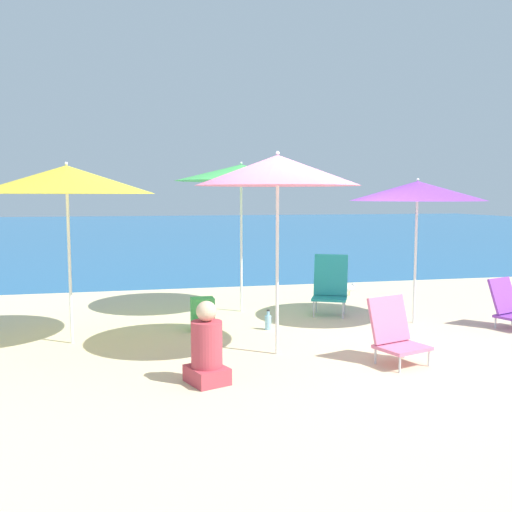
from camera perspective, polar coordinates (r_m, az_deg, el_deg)
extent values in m
plane|color=beige|center=(6.79, 6.10, -9.26)|extent=(60.00, 60.00, 0.00)
cube|color=#23669E|center=(31.03, -8.90, 2.71)|extent=(60.00, 40.00, 0.01)
cylinder|color=white|center=(8.26, 15.64, -0.63)|extent=(0.04, 0.04, 1.72)
cone|color=purple|center=(8.21, 15.84, 6.28)|extent=(1.86, 1.86, 0.27)
sphere|color=white|center=(8.21, 15.87, 7.36)|extent=(0.04, 0.04, 0.04)
cylinder|color=white|center=(7.20, -18.12, -1.29)|extent=(0.04, 0.04, 1.81)
cone|color=yellow|center=(7.15, -18.41, 7.27)|extent=(2.07, 2.07, 0.33)
sphere|color=white|center=(7.16, -18.46, 8.76)|extent=(0.04, 0.04, 0.04)
cylinder|color=white|center=(6.37, 2.14, -1.52)|extent=(0.04, 0.04, 1.90)
cone|color=pink|center=(6.32, 2.18, 8.56)|extent=(1.83, 1.83, 0.33)
sphere|color=white|center=(6.33, 2.18, 10.25)|extent=(0.04, 0.04, 0.04)
cylinder|color=white|center=(8.75, -1.48, 0.92)|extent=(0.04, 0.04, 2.01)
cone|color=#47B756|center=(8.72, -1.50, 8.33)|extent=(2.02, 2.02, 0.25)
sphere|color=white|center=(8.72, -1.50, 9.28)|extent=(0.04, 0.04, 0.04)
cylinder|color=silver|center=(8.40, 22.82, -6.19)|extent=(0.02, 0.02, 0.15)
cylinder|color=silver|center=(8.72, 24.25, -5.81)|extent=(0.02, 0.02, 0.15)
cube|color=purple|center=(8.52, 23.47, -3.63)|extent=(0.50, 0.35, 0.47)
cylinder|color=silver|center=(6.05, 14.18, -10.47)|extent=(0.02, 0.02, 0.17)
cylinder|color=silver|center=(6.35, 16.91, -9.76)|extent=(0.02, 0.02, 0.17)
cylinder|color=silver|center=(6.30, 11.86, -9.76)|extent=(0.02, 0.02, 0.17)
cylinder|color=silver|center=(6.59, 14.59, -9.13)|extent=(0.02, 0.02, 0.17)
cube|color=pink|center=(6.29, 14.42, -8.86)|extent=(0.60, 0.55, 0.04)
cube|color=pink|center=(6.37, 13.14, -6.16)|extent=(0.53, 0.32, 0.49)
cylinder|color=silver|center=(8.45, 5.79, -5.34)|extent=(0.02, 0.02, 0.25)
cylinder|color=silver|center=(8.41, 8.69, -5.42)|extent=(0.02, 0.02, 0.25)
cylinder|color=silver|center=(8.78, 6.03, -4.90)|extent=(0.02, 0.02, 0.25)
cylinder|color=silver|center=(8.75, 8.83, -4.98)|extent=(0.02, 0.02, 0.25)
cube|color=teal|center=(8.57, 7.35, -4.23)|extent=(0.63, 0.58, 0.04)
cube|color=teal|center=(8.72, 7.49, -1.88)|extent=(0.52, 0.35, 0.62)
cube|color=#BF3F4C|center=(5.59, -4.92, -11.75)|extent=(0.45, 0.48, 0.16)
cylinder|color=#BF3F4C|center=(5.51, -4.95, -8.77)|extent=(0.30, 0.30, 0.44)
sphere|color=beige|center=(5.44, -4.98, -5.52)|extent=(0.20, 0.20, 0.20)
cube|color=#47B756|center=(7.67, -5.36, -5.79)|extent=(0.30, 0.24, 0.44)
cube|color=#47B756|center=(7.56, -5.22, -6.64)|extent=(0.21, 0.03, 0.20)
cylinder|color=#8CCCEA|center=(7.68, 1.22, -6.68)|extent=(0.09, 0.09, 0.19)
cylinder|color=#8CCCEA|center=(7.65, 1.22, -5.75)|extent=(0.04, 0.04, 0.06)
cylinder|color=black|center=(7.64, 1.22, -5.46)|extent=(0.04, 0.04, 0.02)
cylinder|color=gold|center=(10.38, 9.04, -3.74)|extent=(0.01, 0.01, 0.07)
cylinder|color=gold|center=(10.39, 9.30, -3.73)|extent=(0.01, 0.01, 0.07)
ellipsoid|color=white|center=(10.37, 9.18, -3.19)|extent=(0.26, 0.11, 0.13)
sphere|color=white|center=(10.40, 9.72, -2.85)|extent=(0.07, 0.07, 0.07)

